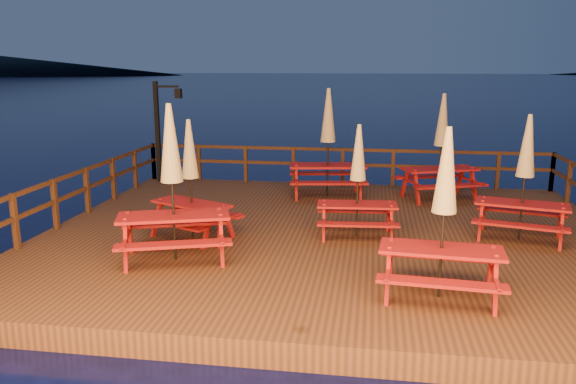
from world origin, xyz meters
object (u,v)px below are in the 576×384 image
object	(u,v)px
picnic_table_0	(328,141)
picnic_table_2	(444,211)
lamp_post	(162,122)
picnic_table_1	(358,179)

from	to	relation	value
picnic_table_0	picnic_table_2	xyz separation A→B (m)	(2.26, -6.48, -0.14)
picnic_table_2	lamp_post	bearing A→B (deg)	138.19
picnic_table_0	picnic_table_1	distance (m)	3.66
picnic_table_0	picnic_table_1	xyz separation A→B (m)	(0.91, -3.54, -0.29)
picnic_table_1	picnic_table_2	xyz separation A→B (m)	(1.35, -2.94, 0.15)
picnic_table_0	picnic_table_2	bearing A→B (deg)	-79.37
lamp_post	picnic_table_0	world-z (taller)	lamp_post
lamp_post	picnic_table_2	world-z (taller)	lamp_post
picnic_table_0	picnic_table_2	distance (m)	6.87
lamp_post	picnic_table_2	distance (m)	10.68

